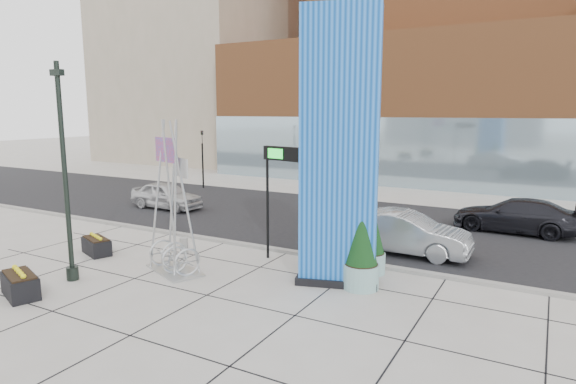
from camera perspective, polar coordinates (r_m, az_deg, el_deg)
The scene contains 20 objects.
ground at distance 16.27m, azimuth -10.18°, elevation -10.18°, with size 160.00×160.00×0.00m, color #9E9991.
street_asphalt at distance 24.51m, azimuth 4.72°, elevation -3.29°, with size 80.00×12.00×0.02m, color black.
curb_edge at distance 19.35m, azimuth -2.66°, elevation -6.63°, with size 80.00×0.30×0.12m, color gray.
tower_podium at distance 39.78m, azimuth 16.45°, elevation 9.27°, with size 34.00×10.00×11.00m, color #A05A2E.
tower_glass_front at distance 35.24m, azimuth 14.50°, elevation 4.47°, with size 34.00×0.60×5.00m, color #8CA5B2.
building_beige_left at distance 59.25m, azimuth -9.46°, elevation 20.70°, with size 18.00×20.00×34.00m, color gray.
blue_pylon at distance 14.92m, azimuth 6.12°, elevation 4.45°, with size 2.79×1.83×8.57m.
lamp_post at distance 16.82m, azimuth -24.78°, elevation -0.23°, with size 0.44×0.38×6.96m.
public_art_sculpture at distance 16.86m, azimuth -13.41°, elevation -4.73°, with size 2.56×1.96×5.21m.
concrete_bollard at distance 19.17m, azimuth -12.23°, elevation -6.22°, with size 0.32×0.32×0.62m, color gray.
overhead_street_sign at distance 17.18m, azimuth -0.43°, elevation 3.44°, with size 1.98×0.59×4.22m.
round_planter_east at distance 15.06m, azimuth 8.72°, elevation -6.50°, with size 1.11×1.11×2.78m.
round_planter_mid at distance 16.56m, azimuth 9.82°, elevation -5.52°, with size 1.00×1.00×2.50m.
round_planter_west at distance 17.42m, azimuth 4.94°, elevation -5.18°, with size 0.87×0.87×2.18m.
box_planter_north at distance 20.04m, azimuth -21.76°, elevation -5.86°, with size 1.56×1.15×0.77m.
box_planter_south at distance 16.58m, azimuth -29.17°, elevation -9.49°, with size 1.71×1.26×0.85m.
car_white_west at distance 27.93m, azimuth -14.21°, elevation -0.42°, with size 1.76×4.38×1.49m, color silver.
car_silver_mid at distance 19.10m, azimuth 13.67°, elevation -4.77°, with size 1.72×4.93×1.62m, color #93969A.
car_dark_east at distance 24.13m, azimuth 25.33°, elevation -2.55°, with size 2.16×5.31×1.54m, color black.
traffic_signal at distance 34.68m, azimuth -10.10°, elevation 4.22°, with size 0.15×0.18×4.10m.
Camera 1 is at (9.77, -11.81, 5.46)m, focal length 30.00 mm.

